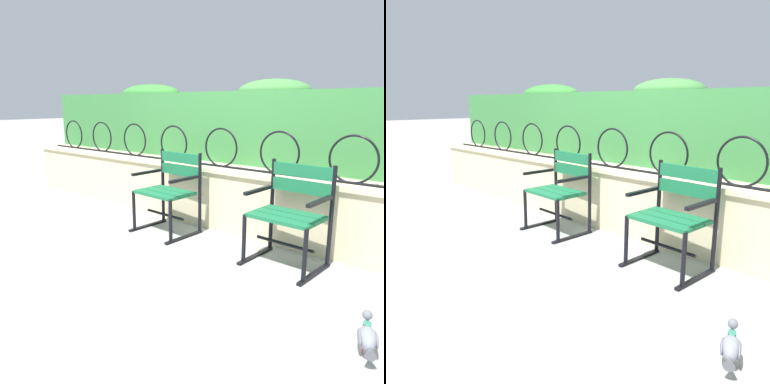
% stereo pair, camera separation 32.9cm
% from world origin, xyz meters
% --- Properties ---
extents(ground_plane, '(60.00, 60.00, 0.00)m').
position_xyz_m(ground_plane, '(0.00, 0.00, 0.00)').
color(ground_plane, '#9E9E99').
extents(stone_wall, '(7.22, 0.41, 0.69)m').
position_xyz_m(stone_wall, '(0.00, 0.82, 0.35)').
color(stone_wall, beige).
rests_on(stone_wall, ground).
extents(iron_arch_fence, '(6.68, 0.02, 0.42)m').
position_xyz_m(iron_arch_fence, '(-0.13, 0.74, 0.88)').
color(iron_arch_fence, black).
rests_on(iron_arch_fence, stone_wall).
extents(hedge_row, '(7.07, 0.61, 0.93)m').
position_xyz_m(hedge_row, '(-0.03, 1.30, 1.12)').
color(hedge_row, '#387A3D').
rests_on(hedge_row, stone_wall).
extents(park_chair_left, '(0.63, 0.55, 0.86)m').
position_xyz_m(park_chair_left, '(-0.50, 0.33, 0.46)').
color(park_chair_left, '#19663D').
rests_on(park_chair_left, ground).
extents(park_chair_right, '(0.63, 0.55, 0.87)m').
position_xyz_m(park_chair_right, '(0.87, 0.36, 0.47)').
color(park_chair_right, '#19663D').
rests_on(park_chair_right, ground).
extents(pigeon_far_side, '(0.17, 0.28, 0.22)m').
position_xyz_m(pigeon_far_side, '(1.78, -0.52, 0.11)').
color(pigeon_far_side, gray).
rests_on(pigeon_far_side, ground).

